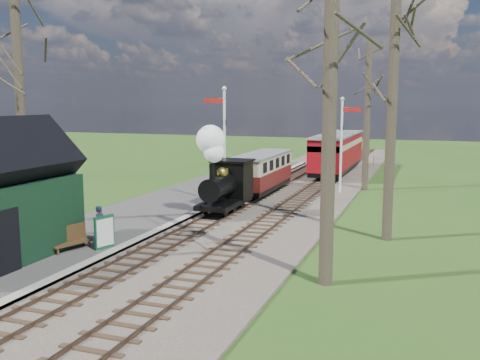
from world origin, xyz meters
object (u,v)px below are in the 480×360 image
object	(u,v)px
semaphore_far	(343,138)
red_carriage_a	(331,155)
locomotive	(224,175)
red_carriage_b	(343,149)
coach	(262,171)
bench	(69,238)
semaphore_near	(223,138)
sign_board	(104,232)
person	(100,225)

from	to	relation	value
semaphore_far	red_carriage_a	distance (m)	6.62
locomotive	red_carriage_b	distance (m)	19.71
coach	red_carriage_b	bearing A→B (deg)	79.08
semaphore_far	bench	bearing A→B (deg)	-113.86
semaphore_near	semaphore_far	xyz separation A→B (m)	(5.14, 6.00, -0.27)
semaphore_far	red_carriage_b	xyz separation A→B (m)	(-1.77, 11.65, -1.68)
coach	sign_board	distance (m)	13.78
coach	bench	bearing A→B (deg)	-100.86
coach	bench	distance (m)	14.51
semaphore_far	person	xyz separation A→B (m)	(-6.58, -14.89, -2.45)
red_carriage_a	red_carriage_b	size ratio (longest dim) A/B	1.00
person	red_carriage_a	bearing A→B (deg)	-6.40
coach	sign_board	size ratio (longest dim) A/B	5.58
person	coach	bearing A→B (deg)	-3.11
locomotive	coach	bearing A→B (deg)	89.89
red_carriage_b	person	bearing A→B (deg)	-100.26
semaphore_near	red_carriage_b	bearing A→B (deg)	79.19
coach	bench	size ratio (longest dim) A/B	4.27
coach	red_carriage_a	bearing A→B (deg)	71.95
semaphore_near	bench	distance (m)	10.68
semaphore_near	red_carriage_a	size ratio (longest dim) A/B	1.08
semaphore_far	red_carriage_b	bearing A→B (deg)	98.66
semaphore_near	sign_board	distance (m)	9.95
semaphore_far	red_carriage_b	world-z (taller)	semaphore_far
semaphore_near	coach	size ratio (longest dim) A/B	0.92
red_carriage_a	sign_board	bearing A→B (deg)	-101.01
semaphore_near	person	xyz separation A→B (m)	(-1.43, -8.89, -2.72)
red_carriage_a	person	world-z (taller)	red_carriage_a
coach	semaphore_far	bearing A→B (deg)	22.67
semaphore_far	coach	bearing A→B (deg)	-157.33
red_carriage_b	person	size ratio (longest dim) A/B	4.12
locomotive	red_carriage_b	world-z (taller)	locomotive
coach	red_carriage_a	world-z (taller)	red_carriage_a
bench	locomotive	bearing A→B (deg)	71.61
coach	sign_board	bearing A→B (deg)	-96.73
red_carriage_b	semaphore_far	bearing A→B (deg)	-81.34
semaphore_near	sign_board	bearing A→B (deg)	-95.08
red_carriage_a	coach	bearing A→B (deg)	-108.05
red_carriage_b	bench	distance (m)	28.23
coach	person	bearing A→B (deg)	-99.57
semaphore_near	red_carriage_b	xyz separation A→B (m)	(3.37, 17.65, -1.95)
locomotive	sign_board	bearing A→B (deg)	-101.88
semaphore_near	bench	xyz separation A→B (m)	(-1.96, -10.06, -3.02)
semaphore_far	red_carriage_b	size ratio (longest dim) A/B	0.99
semaphore_far	sign_board	world-z (taller)	semaphore_far
red_carriage_b	locomotive	bearing A→B (deg)	-97.61
semaphore_far	coach	world-z (taller)	semaphore_far
coach	red_carriage_b	size ratio (longest dim) A/B	1.17
semaphore_near	sign_board	world-z (taller)	semaphore_near
red_carriage_a	bench	xyz separation A→B (m)	(-5.33, -22.21, -1.06)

